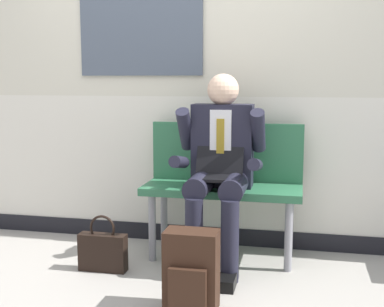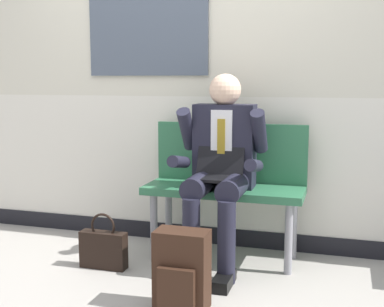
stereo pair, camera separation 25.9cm
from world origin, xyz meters
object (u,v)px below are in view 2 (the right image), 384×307
(person_seated, at_px, (220,164))
(handbag, at_px, (103,248))
(backpack, at_px, (182,271))
(bench_with_person, at_px, (227,179))

(person_seated, distance_m, handbag, 0.93)
(person_seated, relative_size, handbag, 3.43)
(handbag, bearing_deg, backpack, -32.06)
(bench_with_person, xyz_separation_m, backpack, (-0.04, -0.89, -0.34))
(bench_with_person, height_order, person_seated, person_seated)
(bench_with_person, relative_size, person_seated, 0.85)
(person_seated, xyz_separation_m, handbag, (-0.71, -0.27, -0.54))
(person_seated, bearing_deg, backpack, -93.10)
(bench_with_person, distance_m, backpack, 0.95)
(backpack, bearing_deg, handbag, 147.94)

